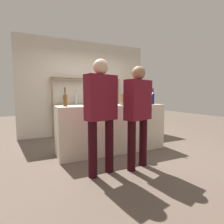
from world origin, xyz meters
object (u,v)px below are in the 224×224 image
(customer_left, at_px, (101,108))
(customer_center, at_px, (138,110))
(counter_bottle_0, at_px, (65,99))
(ice_bucket, at_px, (124,100))
(counter_bottle_1, at_px, (137,98))
(counter_bottle_2, at_px, (153,98))
(wine_glass, at_px, (129,99))
(cork_jar, at_px, (112,102))
(counter_bottle_3, at_px, (143,98))

(customer_left, distance_m, customer_center, 0.63)
(customer_left, bearing_deg, counter_bottle_0, 7.49)
(ice_bucket, height_order, customer_left, customer_left)
(ice_bucket, xyz_separation_m, customer_left, (-0.83, -0.80, -0.10))
(customer_left, relative_size, customer_center, 1.04)
(counter_bottle_1, bearing_deg, counter_bottle_2, -62.59)
(wine_glass, relative_size, cork_jar, 1.15)
(counter_bottle_2, bearing_deg, customer_center, -138.32)
(counter_bottle_2, height_order, wine_glass, counter_bottle_2)
(counter_bottle_1, relative_size, counter_bottle_2, 1.02)
(counter_bottle_0, xyz_separation_m, cork_jar, (0.99, 0.08, -0.07))
(wine_glass, xyz_separation_m, customer_left, (-1.09, -1.06, -0.10))
(counter_bottle_2, relative_size, wine_glass, 2.35)
(counter_bottle_2, distance_m, cork_jar, 0.95)
(wine_glass, distance_m, ice_bucket, 0.37)
(counter_bottle_0, height_order, customer_center, customer_center)
(counter_bottle_0, distance_m, wine_glass, 1.45)
(wine_glass, height_order, ice_bucket, ice_bucket)
(counter_bottle_0, relative_size, customer_left, 0.21)
(counter_bottle_3, distance_m, wine_glass, 0.34)
(cork_jar, bearing_deg, counter_bottle_2, -12.34)
(wine_glass, height_order, customer_center, customer_center)
(counter_bottle_0, relative_size, counter_bottle_2, 0.98)
(counter_bottle_1, height_order, customer_left, customer_left)
(counter_bottle_1, height_order, counter_bottle_3, counter_bottle_1)
(cork_jar, height_order, customer_center, customer_center)
(counter_bottle_3, height_order, customer_center, customer_center)
(counter_bottle_0, xyz_separation_m, counter_bottle_2, (1.92, -0.13, 0.01))
(counter_bottle_1, height_order, customer_center, customer_center)
(counter_bottle_0, distance_m, counter_bottle_3, 1.77)
(counter_bottle_3, xyz_separation_m, wine_glass, (-0.33, 0.07, -0.02))
(customer_center, bearing_deg, counter_bottle_2, -67.35)
(customer_center, bearing_deg, counter_bottle_0, 26.36)
(ice_bucket, relative_size, customer_center, 0.14)
(counter_bottle_0, distance_m, cork_jar, 1.00)
(counter_bottle_3, relative_size, customer_left, 0.20)
(counter_bottle_1, distance_m, counter_bottle_2, 0.40)
(counter_bottle_0, distance_m, counter_bottle_2, 1.93)
(counter_bottle_0, distance_m, ice_bucket, 1.19)
(wine_glass, height_order, customer_left, customer_left)
(counter_bottle_3, relative_size, wine_glass, 2.20)
(counter_bottle_3, xyz_separation_m, cork_jar, (-0.78, 0.03, -0.07))
(wine_glass, bearing_deg, counter_bottle_0, -175.47)
(counter_bottle_3, xyz_separation_m, customer_center, (-0.79, -1.01, -0.16))
(counter_bottle_2, xyz_separation_m, ice_bucket, (-0.75, -0.02, -0.03))
(wine_glass, xyz_separation_m, customer_center, (-0.46, -1.08, -0.14))
(counter_bottle_2, bearing_deg, counter_bottle_3, 131.16)
(wine_glass, bearing_deg, counter_bottle_2, -26.71)
(cork_jar, bearing_deg, counter_bottle_0, -175.64)
(cork_jar, distance_m, customer_left, 1.21)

